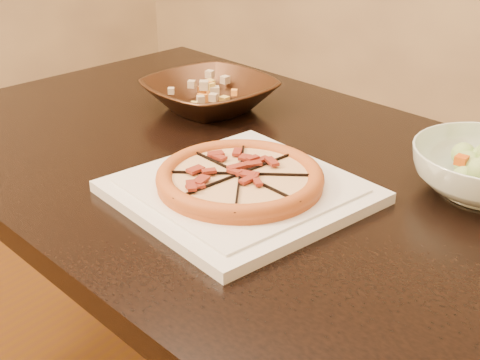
{
  "coord_description": "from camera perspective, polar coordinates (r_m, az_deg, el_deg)",
  "views": [
    {
      "loc": [
        0.89,
        -0.78,
        1.23
      ],
      "look_at": [
        0.3,
        -0.06,
        0.78
      ],
      "focal_mm": 50.0,
      "sensor_mm": 36.0,
      "label": 1
    }
  ],
  "objects": [
    {
      "name": "dining_table",
      "position": [
        1.24,
        -0.69,
        -2.55
      ],
      "size": [
        1.37,
        0.97,
        0.75
      ],
      "color": "black",
      "rests_on": "floor"
    },
    {
      "name": "pizza",
      "position": [
        1.03,
        -0.0,
        0.19
      ],
      "size": [
        0.26,
        0.26,
        0.03
      ],
      "color": "#C35624",
      "rests_on": "plate"
    },
    {
      "name": "bronze_bowl",
      "position": [
        1.4,
        -2.59,
        7.27
      ],
      "size": [
        0.3,
        0.3,
        0.06
      ],
      "primitive_type": "imported",
      "rotation": [
        0.0,
        0.0,
        -0.18
      ],
      "color": "#452A1A",
      "rests_on": "dining_table"
    },
    {
      "name": "mixed_dish",
      "position": [
        1.39,
        -2.64,
        9.04
      ],
      "size": [
        0.13,
        0.12,
        0.03
      ],
      "color": "tan",
      "rests_on": "bronze_bowl"
    },
    {
      "name": "plate",
      "position": [
        1.04,
        0.0,
        -0.97
      ],
      "size": [
        0.4,
        0.4,
        0.02
      ],
      "color": "silver",
      "rests_on": "dining_table"
    }
  ]
}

